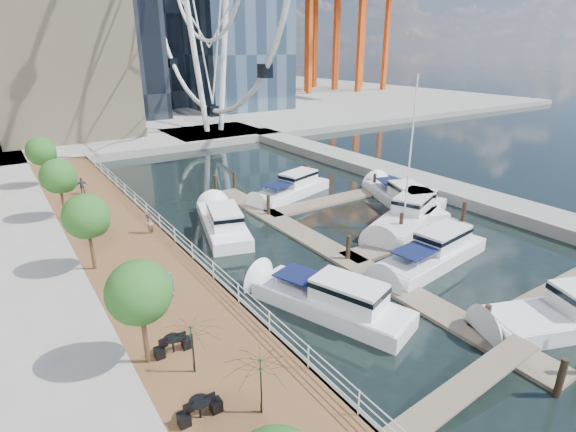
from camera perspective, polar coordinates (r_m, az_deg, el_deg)
The scene contains 15 objects.
ground at distance 23.36m, azimuth 15.11°, elevation -14.68°, with size 520.00×520.00×0.00m, color black.
boardwalk at distance 30.41m, azimuth -19.15°, elevation -5.28°, with size 6.00×60.00×1.00m, color brown.
seawall at distance 31.15m, azimuth -13.85°, elevation -4.06°, with size 0.25×60.00×1.00m, color #595954.
land_far at distance 115.62m, azimuth -26.75°, elevation 12.34°, with size 200.00×114.00×1.00m, color gray.
breakwater at distance 49.11m, azimuth 13.46°, elevation 5.16°, with size 4.00×60.00×1.00m, color gray.
pier at distance 71.37m, azimuth -9.34°, elevation 10.25°, with size 14.00×12.00×1.00m, color gray.
railing at distance 30.72m, azimuth -14.19°, elevation -2.36°, with size 0.10×60.00×1.05m, color white, non-canonical shape.
floating_docks at distance 34.26m, azimuth 11.72°, elevation -1.56°, with size 16.00×34.00×2.60m.
port_cranes at distance 135.88m, azimuth 4.11°, elevation 23.62°, with size 40.00×52.00×38.00m.
street_trees at distance 27.68m, azimuth -24.26°, elevation -0.06°, with size 2.60×42.60×4.60m.
yacht_foreground at distance 30.83m, azimuth 17.72°, elevation -5.78°, with size 2.68×10.01×2.15m, color silver, non-canonical shape.
pedestrian_near at distance 24.19m, azimuth -14.65°, elevation -8.44°, with size 0.54×0.35×1.48m, color #51526C.
pedestrian_mid at distance 32.61m, azimuth -17.34°, elevation -0.84°, with size 0.75×0.59×1.55m, color #936F66.
pedestrian_far at distance 43.48m, azimuth -24.68°, elevation 3.50°, with size 0.87×0.36×1.49m, color #343841.
moored_yachts at distance 35.37m, azimuth 12.22°, elevation -1.73°, with size 22.23×30.87×11.50m.
Camera 1 is at (-15.06, -11.92, 13.29)m, focal length 28.00 mm.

